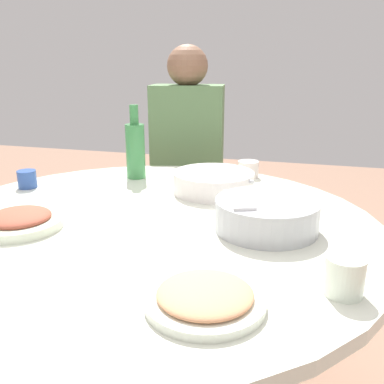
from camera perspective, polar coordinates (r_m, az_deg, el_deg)
round_dining_table at (r=1.21m, az=-6.39°, el=-8.86°), size 1.30×1.30×0.72m
rice_bowl at (r=1.10m, az=10.13°, el=-3.03°), size 0.27×0.27×0.09m
soup_bowl at (r=1.40m, az=2.96°, el=1.28°), size 0.29×0.27×0.07m
dish_stirfry at (r=1.19m, az=-22.57°, el=-3.63°), size 0.23×0.23×0.05m
dish_shrimp at (r=0.77m, az=1.80°, el=-14.18°), size 0.22×0.22×0.04m
green_bottle at (r=1.58m, az=-7.77°, el=5.86°), size 0.07×0.07×0.27m
tea_cup_near at (r=1.56m, az=-21.65°, el=1.65°), size 0.06×0.06×0.06m
tea_cup_far at (r=1.60m, az=7.70°, el=3.12°), size 0.08×0.08×0.06m
tea_cup_side at (r=0.84m, az=20.14°, el=-10.73°), size 0.07×0.07×0.07m
stool_for_diner_left at (r=2.20m, az=-0.55°, el=-7.15°), size 0.35×0.35×0.46m
diner_left at (r=2.03m, az=-0.59°, el=7.09°), size 0.37×0.39×0.76m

